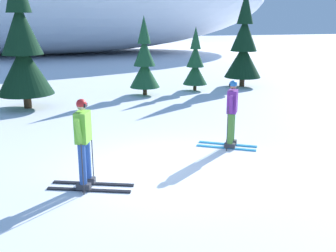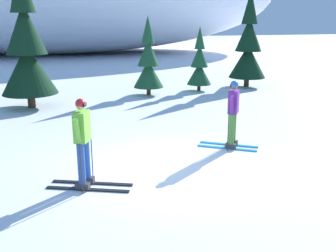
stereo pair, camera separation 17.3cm
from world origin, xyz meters
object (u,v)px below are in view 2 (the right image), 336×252
Objects in this scene: skier_purple_jacket at (233,113)px; pine_tree_center at (27,48)px; pine_tree_far_right at (248,47)px; pine_tree_center_right at (148,62)px; skier_lime_jacket at (83,142)px; pine_tree_right at (199,64)px.

pine_tree_center is at bearing 131.55° from skier_purple_jacket.
pine_tree_far_right is (4.39, 8.73, 0.99)m from skier_purple_jacket.
pine_tree_far_right is at bearing 13.24° from pine_tree_center.
skier_purple_jacket is 0.52× the size of pine_tree_center_right.
skier_lime_jacket reaches higher than skier_purple_jacket.
pine_tree_center_right is at bearing 71.52° from skier_lime_jacket.
pine_tree_center is at bearing -165.52° from pine_tree_right.
skier_lime_jacket is 0.63× the size of pine_tree_right.
pine_tree_center_right is at bearing 16.46° from pine_tree_center.
pine_tree_right reaches higher than skier_lime_jacket.
pine_tree_center is 1.16× the size of pine_tree_far_right.
pine_tree_far_right reaches higher than skier_purple_jacket.
pine_tree_center_right reaches higher than pine_tree_right.
pine_tree_center_right is 5.25m from pine_tree_far_right.
skier_lime_jacket is at bearing -128.64° from pine_tree_far_right.
pine_tree_far_right is (8.32, 10.41, 0.97)m from skier_lime_jacket.
pine_tree_center_right is 2.56m from pine_tree_right.
skier_purple_jacket is at bearing 23.22° from skier_lime_jacket.
pine_tree_right reaches higher than skier_purple_jacket.
pine_tree_far_right is (10.04, 2.36, -0.31)m from pine_tree_center.
skier_purple_jacket is (3.93, 1.68, -0.02)m from skier_lime_jacket.
pine_tree_right is 2.77m from pine_tree_far_right.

